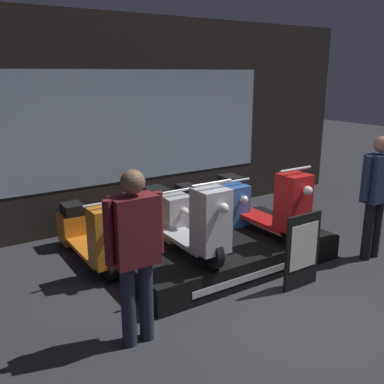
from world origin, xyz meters
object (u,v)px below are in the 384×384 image
Objects in this scene: scooter_backrow_0 at (89,234)px; person_left_browsing at (135,247)px; price_sign_board at (302,251)px; scooter_backrow_1 at (154,221)px; scooter_display_right at (260,203)px; scooter_backrow_2 at (209,209)px; scooter_display_left at (182,219)px; person_right_browsing at (377,190)px.

person_left_browsing is at bearing -96.93° from scooter_backrow_0.
person_left_browsing is 2.05m from price_sign_board.
scooter_display_right is at bearing -40.43° from scooter_backrow_1.
scooter_backrow_2 is 2.85m from person_left_browsing.
scooter_display_left is 1.00× the size of scooter_backrow_2.
scooter_backrow_1 is at bearing 0.00° from scooter_backrow_0.
scooter_backrow_1 is 1.06× the size of person_left_browsing.
scooter_backrow_0 and scooter_backrow_2 have the same top height.
person_right_browsing reaches higher than scooter_backrow_2.
scooter_display_left is 1.00× the size of scooter_backrow_0.
scooter_backrow_2 is at bearing 99.72° from scooter_display_right.
scooter_display_right is 2.25m from scooter_backrow_0.
scooter_display_left is at bearing -48.69° from scooter_backrow_0.
scooter_backrow_0 is at bearing 83.07° from person_left_browsing.
scooter_display_left is 1.42m from person_left_browsing.
scooter_backrow_2 is 1.94× the size of price_sign_board.
person_right_browsing is 1.84× the size of price_sign_board.
scooter_display_right is 1.06× the size of person_left_browsing.
person_right_browsing is (3.14, -1.86, 0.55)m from scooter_backrow_0.
scooter_backrow_1 is 0.93m from scooter_backrow_2.
scooter_display_right reaches higher than price_sign_board.
scooter_display_left is 1.94× the size of price_sign_board.
price_sign_board is (1.77, -1.94, 0.06)m from scooter_backrow_0.
scooter_display_right is 1.00× the size of scooter_backrow_2.
scooter_display_right is 1.00× the size of scooter_backrow_0.
scooter_display_right is 1.47m from person_right_browsing.
scooter_display_left is 1.05× the size of person_right_browsing.
price_sign_board is at bearing -47.59° from scooter_backrow_0.
scooter_backrow_0 is at bearing 180.00° from scooter_backrow_2.
scooter_backrow_0 is (-0.82, 0.93, -0.32)m from scooter_display_left.
scooter_backrow_1 is 2.11m from price_sign_board.
scooter_backrow_1 is at bearing 113.35° from price_sign_board.
scooter_display_left is at bearing 180.00° from scooter_display_right.
person_left_browsing is at bearing 180.00° from person_right_browsing.
scooter_display_left is 1.00× the size of scooter_backrow_1.
scooter_display_left reaches higher than scooter_backrow_0.
scooter_backrow_2 is 1.05× the size of person_right_browsing.
person_left_browsing is at bearing -157.56° from scooter_display_right.
person_left_browsing reaches higher than scooter_backrow_2.
scooter_backrow_0 reaches higher than price_sign_board.
scooter_backrow_1 is 1.05× the size of person_right_browsing.
scooter_backrow_0 and scooter_backrow_1 have the same top height.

